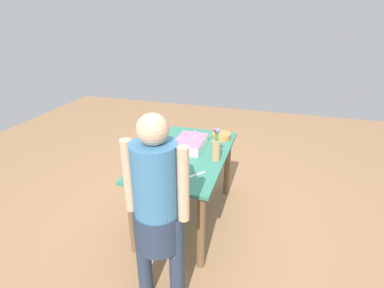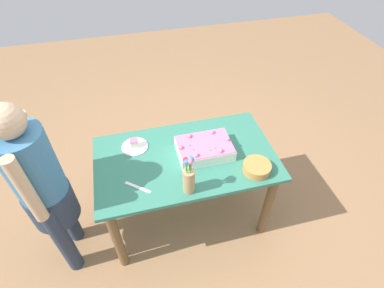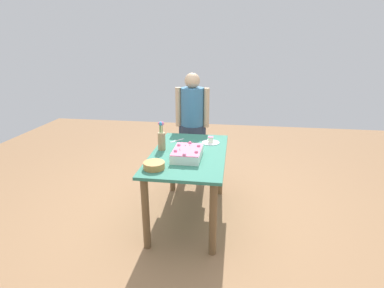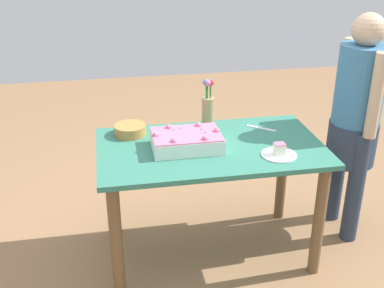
# 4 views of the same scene
# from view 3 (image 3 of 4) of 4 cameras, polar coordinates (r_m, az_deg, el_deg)

# --- Properties ---
(ground_plane) EXTENTS (8.00, 8.00, 0.00)m
(ground_plane) POSITION_cam_3_polar(r_m,az_deg,el_deg) (3.48, -0.58, -13.53)
(ground_plane) COLOR #976F4B
(dining_table) EXTENTS (1.33, 0.77, 0.76)m
(dining_table) POSITION_cam_3_polar(r_m,az_deg,el_deg) (3.19, -0.62, -3.96)
(dining_table) COLOR #337761
(dining_table) RESTS_ON ground_plane
(sheet_cake) EXTENTS (0.40, 0.28, 0.12)m
(sheet_cake) POSITION_cam_3_polar(r_m,az_deg,el_deg) (2.98, -0.90, -1.78)
(sheet_cake) COLOR white
(sheet_cake) RESTS_ON dining_table
(serving_plate_with_slice) EXTENTS (0.20, 0.20, 0.07)m
(serving_plate_with_slice) POSITION_cam_3_polar(r_m,az_deg,el_deg) (3.44, 3.56, 0.52)
(serving_plate_with_slice) COLOR white
(serving_plate_with_slice) RESTS_ON dining_table
(cake_knife) EXTENTS (0.17, 0.14, 0.00)m
(cake_knife) POSITION_cam_3_polar(r_m,az_deg,el_deg) (3.52, -2.82, 0.67)
(cake_knife) COLOR silver
(cake_knife) RESTS_ON dining_table
(flower_vase) EXTENTS (0.08, 0.08, 0.31)m
(flower_vase) POSITION_cam_3_polar(r_m,az_deg,el_deg) (3.20, -5.82, 1.09)
(flower_vase) COLOR tan
(flower_vase) RESTS_ON dining_table
(fruit_bowl) EXTENTS (0.20, 0.20, 0.06)m
(fruit_bowl) POSITION_cam_3_polar(r_m,az_deg,el_deg) (2.76, -7.24, -4.06)
(fruit_bowl) COLOR #B88140
(fruit_bowl) RESTS_ON dining_table
(person_standing) EXTENTS (0.31, 0.45, 1.49)m
(person_standing) POSITION_cam_3_polar(r_m,az_deg,el_deg) (4.04, 0.06, 4.39)
(person_standing) COLOR #28354A
(person_standing) RESTS_ON ground_plane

